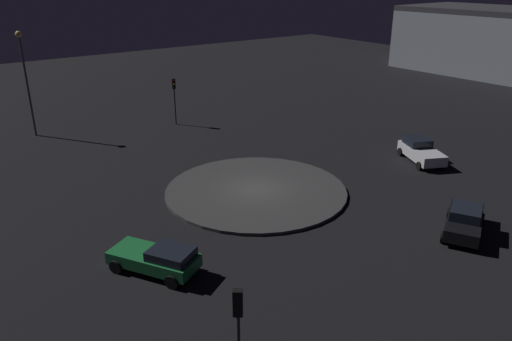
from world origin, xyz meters
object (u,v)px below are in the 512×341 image
traffic_light_west (174,92)px  streetlamp_west (25,69)px  traffic_light_southeast (238,326)px  car_green (157,258)px  car_white (421,151)px  car_black (464,220)px

traffic_light_west → streetlamp_west: streetlamp_west is taller
traffic_light_southeast → traffic_light_west: bearing=14.0°
car_green → traffic_light_west: traffic_light_west is taller
car_green → car_white: 22.35m
car_white → streetlamp_west: 32.21m
car_green → car_black: car_black is taller
traffic_light_southeast → car_green: bearing=29.7°
car_green → car_black: (6.45, 14.92, 0.04)m
car_white → traffic_light_west: bearing=-126.2°
car_green → car_white: bearing=-115.5°
car_black → streetlamp_west: (-31.76, -14.03, 4.94)m
car_black → traffic_light_southeast: size_ratio=1.01×
car_white → streetlamp_west: size_ratio=0.52×
car_black → traffic_light_west: size_ratio=1.08×
car_black → traffic_light_southeast: 16.58m
car_white → car_black: bearing=-15.8°
car_white → traffic_light_west: 21.90m
car_black → car_white: size_ratio=0.99×
streetlamp_west → traffic_light_southeast: bearing=-3.8°
car_green → car_black: 16.26m
car_black → traffic_light_west: traffic_light_west is taller
traffic_light_west → traffic_light_southeast: bearing=-14.0°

